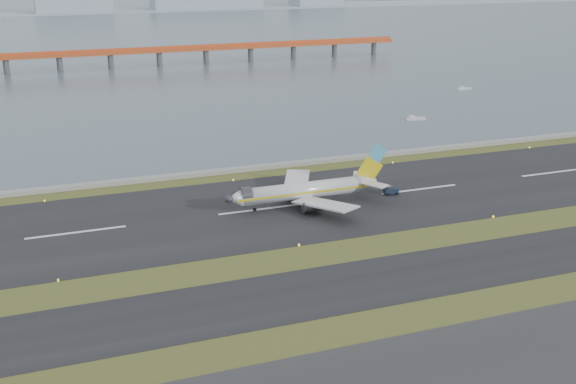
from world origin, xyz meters
name	(u,v)px	position (x,y,z in m)	size (l,w,h in m)	color
ground	(314,261)	(0.00, 0.00, 0.00)	(1000.00, 1000.00, 0.00)	#3B4A1A
taxiway_strip	(341,287)	(0.00, -12.00, 0.05)	(1000.00, 18.00, 0.10)	black
runway_strip	(262,209)	(0.00, 30.00, 0.05)	(1000.00, 45.00, 0.10)	black
seawall	(225,171)	(0.00, 60.00, 0.50)	(1000.00, 2.50, 1.00)	gray
bay_water	(79,28)	(0.00, 460.00, 0.00)	(1400.00, 800.00, 1.30)	#41505D
red_pier	(159,51)	(20.00, 250.00, 7.28)	(260.00, 5.00, 10.20)	#C04B20
far_shoreline	(78,5)	(13.62, 620.00, 6.07)	(1400.00, 80.00, 60.50)	#96A3B1
airliner	(307,190)	(10.62, 29.45, 3.46)	(38.52, 32.89, 12.80)	silver
pushback_tug	(391,190)	(31.73, 29.19, 1.03)	(3.44, 2.19, 2.11)	#121E32
workboat_near	(415,118)	(77.67, 96.99, 0.52)	(7.00, 3.35, 1.63)	silver
workboat_far	(463,89)	(125.53, 139.90, 0.47)	(6.15, 1.94, 1.49)	silver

